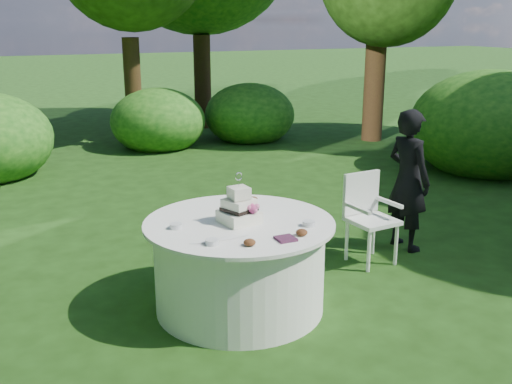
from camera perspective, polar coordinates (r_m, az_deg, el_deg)
ground at (r=5.17m, az=-1.54°, el=-10.91°), size 80.00×80.00×0.00m
napkins at (r=4.47m, az=2.84°, el=-4.46°), size 0.14×0.14×0.02m
feather_plume at (r=4.47m, az=-3.47°, el=-4.50°), size 0.48×0.07×0.01m
guest at (r=6.41m, az=14.29°, el=1.11°), size 0.42×0.58×1.49m
table at (r=5.00m, az=-1.58°, el=-6.94°), size 1.56×1.56×0.77m
cake at (r=4.80m, az=-1.59°, el=-1.63°), size 0.32×0.32×0.42m
chair at (r=6.05m, az=10.58°, el=-1.79°), size 0.47×0.46×0.89m
votives at (r=4.61m, az=-2.20°, el=-3.66°), size 1.08×0.54×0.04m
petal_cups at (r=4.75m, az=1.10°, el=-2.96°), size 0.55×1.07×0.05m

